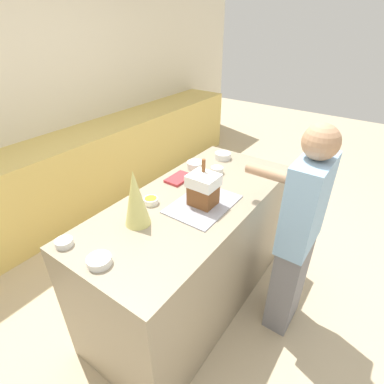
{
  "coord_description": "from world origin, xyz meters",
  "views": [
    {
      "loc": [
        -1.38,
        -0.98,
        2.04
      ],
      "look_at": [
        -0.01,
        0.0,
        1.02
      ],
      "focal_mm": 28.0,
      "sensor_mm": 36.0,
      "label": 1
    }
  ],
  "objects": [
    {
      "name": "wall_back",
      "position": [
        0.0,
        2.16,
        1.3
      ],
      "size": [
        8.0,
        0.05,
        2.6
      ],
      "color": "beige",
      "rests_on": "ground_plane"
    },
    {
      "name": "cookbook",
      "position": [
        0.17,
        0.24,
        0.97
      ],
      "size": [
        0.21,
        0.13,
        0.02
      ],
      "color": "#B23338",
      "rests_on": "kitchen_island"
    },
    {
      "name": "person",
      "position": [
        0.24,
        -0.67,
        0.8
      ],
      "size": [
        0.41,
        0.51,
        1.54
      ],
      "color": "slate",
      "rests_on": "ground_plane"
    },
    {
      "name": "candy_bowl_behind_tray",
      "position": [
        0.4,
        0.25,
        0.99
      ],
      "size": [
        0.14,
        0.14,
        0.05
      ],
      "color": "white",
      "rests_on": "kitchen_island"
    },
    {
      "name": "decorative_tree",
      "position": [
        -0.4,
        0.11,
        1.13
      ],
      "size": [
        0.15,
        0.15,
        0.35
      ],
      "color": "#DBD675",
      "rests_on": "kitchen_island"
    },
    {
      "name": "candy_bowl_front_corner",
      "position": [
        -0.76,
        0.03,
        0.98
      ],
      "size": [
        0.12,
        0.12,
        0.04
      ],
      "color": "white",
      "rests_on": "kitchen_island"
    },
    {
      "name": "gingerbread_house",
      "position": [
        -0.01,
        -0.09,
        1.08
      ],
      "size": [
        0.16,
        0.18,
        0.29
      ],
      "color": "brown",
      "rests_on": "baking_tray"
    },
    {
      "name": "candy_bowl_far_left",
      "position": [
        0.68,
        0.17,
        0.99
      ],
      "size": [
        0.14,
        0.14,
        0.05
      ],
      "color": "silver",
      "rests_on": "kitchen_island"
    },
    {
      "name": "candy_bowl_near_tray_right",
      "position": [
        -0.78,
        0.29,
        0.98
      ],
      "size": [
        0.09,
        0.09,
        0.04
      ],
      "color": "silver",
      "rests_on": "kitchen_island"
    },
    {
      "name": "back_cabinet_block",
      "position": [
        0.0,
        1.84,
        0.45
      ],
      "size": [
        6.0,
        0.6,
        0.89
      ],
      "color": "#DBBC60",
      "rests_on": "ground_plane"
    },
    {
      "name": "candy_bowl_center_rear",
      "position": [
        0.42,
        0.07,
        0.99
      ],
      "size": [
        0.1,
        0.1,
        0.05
      ],
      "color": "silver",
      "rests_on": "kitchen_island"
    },
    {
      "name": "ground_plane",
      "position": [
        0.0,
        0.0,
        0.0
      ],
      "size": [
        12.0,
        12.0,
        0.0
      ],
      "primitive_type": "plane",
      "color": "#C6B28E"
    },
    {
      "name": "baking_tray",
      "position": [
        -0.01,
        -0.09,
        0.96
      ],
      "size": [
        0.47,
        0.34,
        0.01
      ],
      "color": "#9E9EA8",
      "rests_on": "kitchen_island"
    },
    {
      "name": "candy_bowl_far_right",
      "position": [
        -0.2,
        0.19,
        0.98
      ],
      "size": [
        0.1,
        0.1,
        0.04
      ],
      "color": "white",
      "rests_on": "kitchen_island"
    },
    {
      "name": "kitchen_island",
      "position": [
        0.0,
        0.0,
        0.48
      ],
      "size": [
        1.74,
        0.77,
        0.96
      ],
      "color": "gray",
      "rests_on": "ground_plane"
    }
  ]
}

